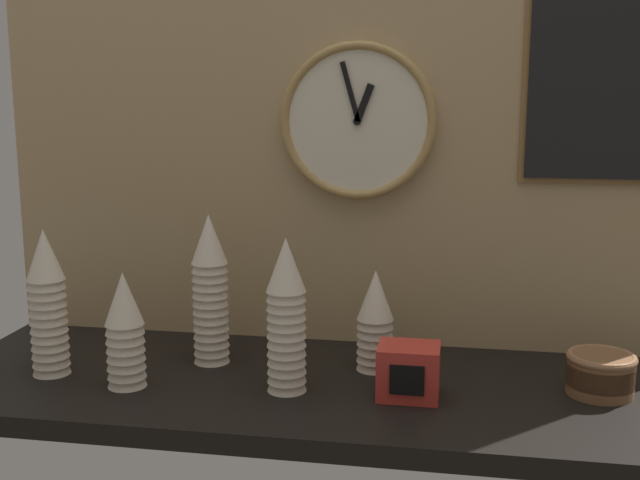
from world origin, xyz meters
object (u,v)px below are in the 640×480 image
menu_board (616,37)px  napkin_dispenser (409,371)px  cup_stack_far_left (47,302)px  bowl_stack_far_right (601,372)px  cup_stack_center_right (375,320)px  cup_stack_left (125,330)px  wall_clock (358,121)px  cup_stack_center_left (210,289)px  cup_stack_center (286,315)px

menu_board → napkin_dispenser: (-38.46, -30.43, -62.46)cm
menu_board → cup_stack_far_left: bearing=-164.6°
bowl_stack_far_right → napkin_dispenser: napkin_dispenser is taller
cup_stack_center_right → cup_stack_left: bearing=-159.2°
bowl_stack_far_right → menu_board: menu_board is taller
wall_clock → cup_stack_left: bearing=-140.4°
cup_stack_center_left → napkin_dispenser: (42.44, -12.27, -10.88)cm
cup_stack_center_right → bowl_stack_far_right: size_ratio=1.62×
cup_stack_left → cup_stack_far_left: bearing=167.8°
cup_stack_far_left → cup_stack_center_right: size_ratio=1.42×
cup_stack_center → bowl_stack_far_right: bearing=8.2°
cup_stack_far_left → wall_clock: 74.59cm
cup_stack_left → menu_board: bearing=20.4°
cup_stack_left → napkin_dispenser: cup_stack_left is taller
cup_stack_center_right → menu_board: size_ratio=0.35×
napkin_dispenser → cup_stack_far_left: bearing=-179.9°
napkin_dispenser → wall_clock: bearing=115.2°
cup_stack_center → wall_clock: bearing=72.8°
cup_stack_left → napkin_dispenser: (54.51, 4.07, -6.42)cm
menu_board → cup_stack_center_right: bearing=-160.1°
cup_stack_center_right → cup_stack_left: 49.94cm
wall_clock → menu_board: 55.11cm
cup_stack_far_left → cup_stack_left: cup_stack_far_left is taller
cup_stack_center_right → napkin_dispenser: 16.72cm
cup_stack_far_left → menu_board: bearing=15.4°
cup_stack_left → cup_stack_center: cup_stack_center is taller
cup_stack_center → bowl_stack_far_right: 60.69cm
cup_stack_far_left → cup_stack_center: bearing=-0.8°
wall_clock → menu_board: size_ratio=0.57×
cup_stack_center_right → wall_clock: (-6.03, 15.86, 39.70)cm
cup_stack_center → napkin_dispenser: cup_stack_center is taller
cup_stack_far_left → cup_stack_center_right: bearing=12.1°
napkin_dispenser → menu_board: bearing=38.4°
cup_stack_left → menu_board: 113.90cm
cup_stack_left → cup_stack_center: (31.24, 3.20, 3.57)cm
cup_stack_far_left → cup_stack_center_left: cup_stack_center_left is taller
cup_stack_left → wall_clock: bearing=39.6°
cup_stack_center_left → wall_clock: wall_clock is taller
cup_stack_far_left → menu_board: 126.51cm
bowl_stack_far_right → cup_stack_left: bearing=-172.6°
cup_stack_center_right → wall_clock: wall_clock is taller
cup_stack_far_left → bowl_stack_far_right: size_ratio=2.30×
cup_stack_center → bowl_stack_far_right: cup_stack_center is taller
wall_clock → cup_stack_center_left: bearing=-148.8°
cup_stack_center_right → wall_clock: 43.17cm
bowl_stack_far_right → menu_board: (2.60, 22.78, 63.16)cm
cup_stack_center_right → napkin_dispenser: bearing=-60.2°
cup_stack_far_left → cup_stack_center_right: 66.29cm
cup_stack_far_left → cup_stack_center: same height
cup_stack_center → cup_stack_center_left: bearing=145.6°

